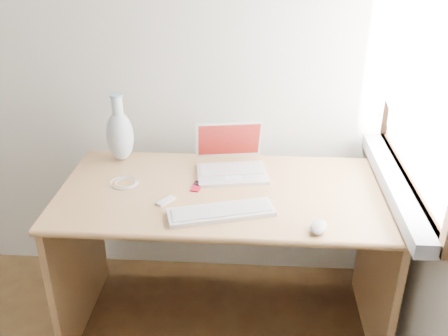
# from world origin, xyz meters

# --- Properties ---
(back_wall) EXTENTS (3.50, 0.04, 2.60)m
(back_wall) POSITION_xyz_m (0.00, 1.75, 1.30)
(back_wall) COLOR white
(back_wall) RESTS_ON floor
(window) EXTENTS (0.11, 0.99, 1.10)m
(window) POSITION_xyz_m (1.72, 1.30, 1.28)
(window) COLOR white
(window) RESTS_ON right_wall
(desk) EXTENTS (1.39, 0.70, 0.74)m
(desk) POSITION_xyz_m (0.99, 1.38, 0.52)
(desk) COLOR tan
(desk) RESTS_ON floor
(laptop) EXTENTS (0.34, 0.30, 0.21)m
(laptop) POSITION_xyz_m (1.02, 1.47, 0.78)
(laptop) COLOR silver
(laptop) RESTS_ON desk
(external_keyboard) EXTENTS (0.43, 0.24, 0.02)m
(external_keyboard) POSITION_xyz_m (0.99, 1.10, 0.75)
(external_keyboard) COLOR white
(external_keyboard) RESTS_ON desk
(mouse) EXTENTS (0.09, 0.11, 0.03)m
(mouse) POSITION_xyz_m (1.35, 1.01, 0.75)
(mouse) COLOR silver
(mouse) RESTS_ON desk
(ipod) EXTENTS (0.06, 0.09, 0.01)m
(ipod) POSITION_xyz_m (0.87, 1.31, 0.74)
(ipod) COLOR #A10B22
(ipod) RESTS_ON desk
(cable_coil) EXTENTS (0.16, 0.16, 0.01)m
(cable_coil) POSITION_xyz_m (0.56, 1.32, 0.74)
(cable_coil) COLOR white
(cable_coil) RESTS_ON desk
(remote) EXTENTS (0.08, 0.09, 0.01)m
(remote) POSITION_xyz_m (0.76, 1.18, 0.74)
(remote) COLOR white
(remote) RESTS_ON desk
(vase) EXTENTS (0.13, 0.13, 0.32)m
(vase) POSITION_xyz_m (0.49, 1.56, 0.87)
(vase) COLOR silver
(vase) RESTS_ON desk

